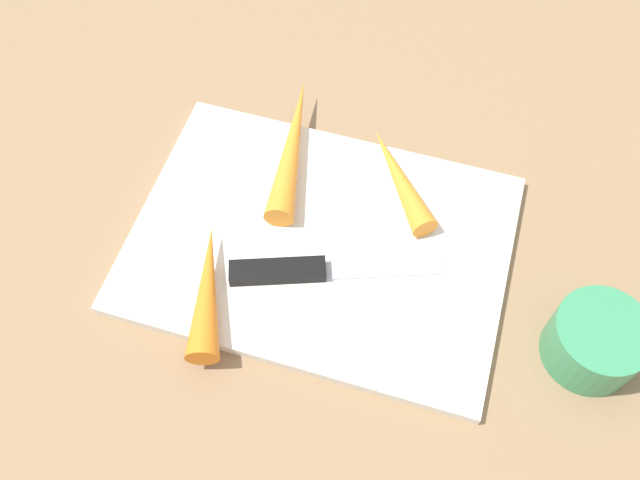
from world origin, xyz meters
TOP-DOWN VIEW (x-y plane):
  - ground_plane at (0.00, 0.00)m, footprint 1.40×1.40m
  - cutting_board at (0.00, 0.00)m, footprint 0.36×0.26m
  - knife at (0.01, 0.04)m, footprint 0.19×0.09m
  - carrot_longest at (0.06, -0.09)m, footprint 0.06×0.18m
  - carrot_medium at (0.08, 0.09)m, footprint 0.07×0.14m
  - carrot_shortest at (-0.06, -0.08)m, footprint 0.10×0.12m
  - small_bowl at (-0.26, 0.04)m, footprint 0.08×0.08m

SIDE VIEW (x-z plane):
  - ground_plane at x=0.00m, z-range 0.00..0.00m
  - cutting_board at x=0.00m, z-range 0.00..0.01m
  - knife at x=0.01m, z-range 0.01..0.02m
  - carrot_shortest at x=-0.06m, z-range 0.01..0.04m
  - small_bowl at x=-0.26m, z-range 0.00..0.05m
  - carrot_longest at x=0.06m, z-range 0.01..0.04m
  - carrot_medium at x=0.08m, z-range 0.01..0.04m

